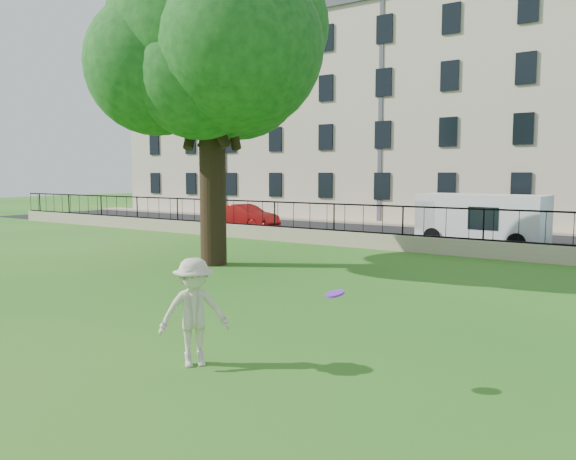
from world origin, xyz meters
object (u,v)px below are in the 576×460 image
Objects in this scene: tree at (209,41)px; white_van at (481,220)px; man at (194,312)px; red_sedan at (244,217)px; frisbee at (335,294)px.

white_van is (5.88, 9.76, -6.05)m from tree.
man is 17.20m from white_van.
red_sedan is at bearing -175.27° from white_van.
white_van is at bearing 38.22° from man.
white_van is at bearing 99.16° from frisbee.
red_sedan is (-12.84, 17.08, -0.18)m from man.
man is 2.29m from frisbee.
frisbee is at bearing -39.13° from tree.
frisbee is (8.58, -6.98, -5.78)m from tree.
man is 21.37m from red_sedan.
red_sedan is 0.79× the size of white_van.
tree is at bearing -116.84° from white_van.
tree is at bearing -142.89° from red_sedan.
tree reaches higher than red_sedan.
frisbee is 16.96m from white_van.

